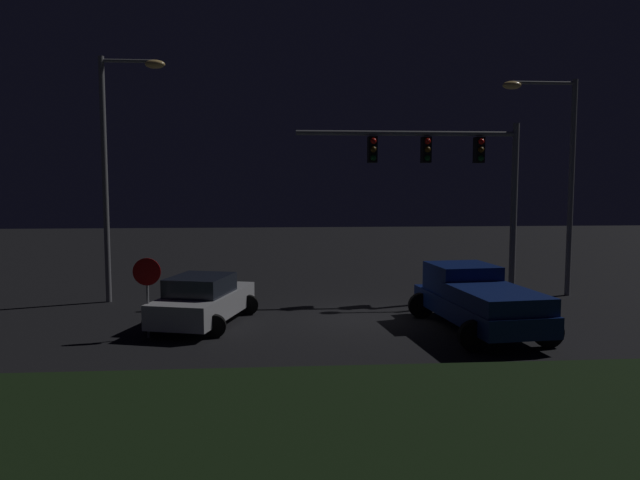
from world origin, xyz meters
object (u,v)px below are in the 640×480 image
car_sedan (203,300)px  stop_sign (147,282)px  traffic_signal_gantry (451,166)px  street_lamp_right (557,160)px  pickup_truck (476,296)px  street_lamp_left (116,151)px

car_sedan → stop_sign: bearing=155.0°
car_sedan → traffic_signal_gantry: size_ratio=0.57×
street_lamp_right → stop_sign: (-14.07, -5.28, -3.57)m
pickup_truck → street_lamp_right: 8.07m
pickup_truck → street_lamp_right: street_lamp_right is taller
traffic_signal_gantry → stop_sign: size_ratio=3.73×
traffic_signal_gantry → car_sedan: bearing=-156.4°
car_sedan → stop_sign: 2.19m
car_sedan → street_lamp_right: 13.99m
car_sedan → street_lamp_left: street_lamp_left is taller
pickup_truck → car_sedan: bearing=74.6°
pickup_truck → traffic_signal_gantry: size_ratio=0.67×
pickup_truck → stop_sign: (-9.34, -0.22, 0.56)m
pickup_truck → street_lamp_left: bearing=59.9°
traffic_signal_gantry → street_lamp_left: street_lamp_left is taller
car_sedan → street_lamp_right: (12.74, 3.74, 4.40)m
car_sedan → traffic_signal_gantry: 10.39m
car_sedan → street_lamp_left: bearing=57.9°
street_lamp_left → stop_sign: street_lamp_left is taller
pickup_truck → street_lamp_right: (4.73, 5.07, 4.14)m
car_sedan → street_lamp_right: size_ratio=0.58×
traffic_signal_gantry → street_lamp_right: size_ratio=1.03×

